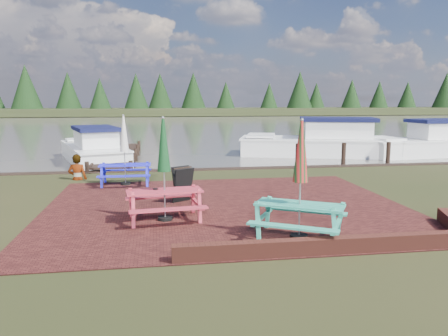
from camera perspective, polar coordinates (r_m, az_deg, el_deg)
ground at (r=10.13m, az=1.20°, el=-6.52°), size 120.00×120.00×0.00m
paving at (r=11.08m, az=0.30°, el=-5.10°), size 9.00×7.50×0.02m
brick_wall at (r=8.55m, az=18.63°, el=-8.93°), size 6.21×1.79×0.30m
water at (r=46.72m, az=-6.68°, el=5.66°), size 120.00×60.00×0.02m
far_treeline at (r=75.63m, az=-7.55°, el=9.41°), size 120.00×10.00×8.10m
picnic_table_teal at (r=8.56m, az=9.87°, el=-3.93°), size 2.20×2.13×2.33m
picnic_table_red at (r=9.80m, az=-7.79°, el=-2.27°), size 1.83×1.66×2.31m
picnic_table_blue at (r=14.09m, az=-12.82°, el=0.89°), size 1.61×1.43×2.20m
chalkboard at (r=11.65m, az=-5.40°, el=-2.09°), size 0.60×0.80×0.92m
jetty at (r=21.13m, az=-13.58°, el=1.72°), size 1.76×9.08×1.00m
boat_jetty at (r=20.96m, az=-16.63°, el=2.20°), size 3.98×6.69×1.84m
boat_near at (r=23.06m, az=12.65°, el=3.17°), size 8.38×4.91×2.14m
boat_far at (r=24.70m, az=25.18°, el=2.85°), size 6.78×2.96×2.05m
person at (r=15.48m, az=-18.73°, el=1.68°), size 0.67×0.47×1.72m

